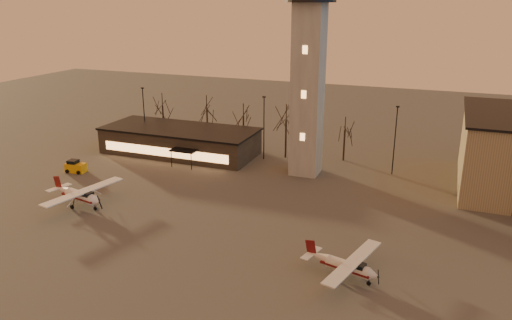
# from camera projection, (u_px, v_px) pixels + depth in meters

# --- Properties ---
(ground) EXTENTS (220.00, 220.00, 0.00)m
(ground) POSITION_uv_depth(u_px,v_px,m) (217.00, 272.00, 46.92)
(ground) COLOR #3C3A37
(ground) RESTS_ON ground
(control_tower) EXTENTS (6.80, 6.80, 32.60)m
(control_tower) POSITION_uv_depth(u_px,v_px,m) (309.00, 61.00, 68.46)
(control_tower) COLOR gray
(control_tower) RESTS_ON ground
(terminal) EXTENTS (25.40, 12.20, 4.30)m
(terminal) POSITION_uv_depth(u_px,v_px,m) (180.00, 141.00, 82.19)
(terminal) COLOR black
(terminal) RESTS_ON ground
(light_poles) EXTENTS (58.50, 12.25, 10.14)m
(light_poles) POSITION_uv_depth(u_px,v_px,m) (311.00, 136.00, 72.55)
(light_poles) COLOR black
(light_poles) RESTS_ON ground
(tree_row) EXTENTS (37.20, 9.20, 8.80)m
(tree_row) POSITION_uv_depth(u_px,v_px,m) (243.00, 113.00, 84.52)
(tree_row) COLOR black
(tree_row) RESTS_ON ground
(cessna_front) EXTENTS (7.94, 9.90, 2.74)m
(cessna_front) POSITION_uv_depth(u_px,v_px,m) (349.00, 269.00, 45.49)
(cessna_front) COLOR silver
(cessna_front) RESTS_ON ground
(cessna_rear) EXTENTS (9.04, 11.37, 3.13)m
(cessna_rear) POSITION_uv_depth(u_px,v_px,m) (82.00, 198.00, 61.30)
(cessna_rear) COLOR white
(cessna_rear) RESTS_ON ground
(service_cart) EXTENTS (3.01, 2.05, 1.83)m
(service_cart) POSITION_uv_depth(u_px,v_px,m) (76.00, 168.00, 73.61)
(service_cart) COLOR #E19E0D
(service_cart) RESTS_ON ground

